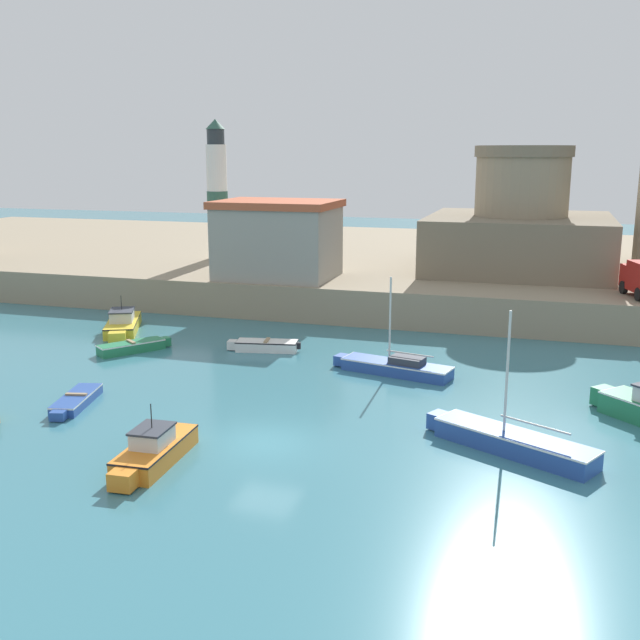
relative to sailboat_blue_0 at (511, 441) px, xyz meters
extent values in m
plane|color=teal|center=(-9.23, -1.78, -0.43)|extent=(200.00, 200.00, 0.00)
cube|color=gray|center=(-9.23, 38.13, 0.76)|extent=(120.00, 40.00, 2.39)
cube|color=#284C9E|center=(0.13, -0.07, -0.05)|extent=(6.22, 4.19, 0.77)
cube|color=#284C9E|center=(-2.93, 1.52, -0.05)|extent=(0.96, 1.03, 0.65)
cube|color=white|center=(0.13, -0.07, 0.30)|extent=(6.28, 4.23, 0.07)
cylinder|color=silver|center=(-0.28, 0.15, 2.66)|extent=(0.10, 0.10, 4.64)
cylinder|color=silver|center=(0.83, -0.43, 0.89)|extent=(2.53, 1.37, 0.08)
cube|color=#237A4C|center=(3.67, 6.52, 0.04)|extent=(1.18, 1.19, 0.80)
cube|color=#237A4C|center=(-21.28, 8.48, -0.14)|extent=(3.04, 3.63, 0.58)
cube|color=#237A4C|center=(-20.06, 10.18, -0.14)|extent=(0.77, 0.75, 0.49)
cube|color=white|center=(-21.28, 8.48, 0.11)|extent=(3.07, 3.67, 0.07)
cube|color=#997F5B|center=(-21.28, 8.48, 0.19)|extent=(0.87, 0.70, 0.08)
cube|color=yellow|center=(-24.49, 12.89, -0.08)|extent=(3.88, 5.54, 0.70)
cube|color=yellow|center=(-23.19, 10.14, -0.08)|extent=(1.24, 1.15, 0.60)
cube|color=black|center=(-24.49, 12.89, 0.23)|extent=(3.92, 5.60, 0.07)
cube|color=silver|center=(-24.38, 12.65, 0.59)|extent=(2.01, 2.25, 0.64)
cube|color=#2D333D|center=(-24.38, 12.65, 0.95)|extent=(2.16, 2.43, 0.08)
cylinder|color=black|center=(-24.38, 12.65, 1.44)|extent=(0.04, 0.04, 0.90)
cube|color=orange|center=(-12.34, -4.77, -0.06)|extent=(1.75, 4.30, 0.74)
cube|color=orange|center=(-12.21, -7.22, -0.06)|extent=(0.88, 0.73, 0.63)
cube|color=black|center=(-12.34, -4.77, 0.27)|extent=(1.77, 4.34, 0.07)
cube|color=silver|center=(-12.33, -4.98, 0.60)|extent=(1.22, 1.54, 0.58)
cube|color=#2D333D|center=(-12.33, -4.98, 0.93)|extent=(1.31, 1.67, 0.08)
cylinder|color=black|center=(-12.33, -4.98, 1.42)|extent=(0.04, 0.04, 0.90)
cube|color=white|center=(-14.05, 11.01, -0.14)|extent=(3.59, 1.80, 0.58)
cube|color=white|center=(-16.01, 10.66, -0.14)|extent=(0.65, 0.75, 0.49)
cube|color=black|center=(-14.05, 11.01, 0.11)|extent=(3.63, 1.82, 0.07)
cube|color=#997F5B|center=(-14.05, 11.01, 0.19)|extent=(0.38, 1.04, 0.08)
cube|color=black|center=(-12.25, 11.34, -0.09)|extent=(0.23, 0.23, 0.36)
cube|color=#284C9E|center=(-18.87, -0.18, -0.20)|extent=(1.93, 3.74, 0.45)
cube|color=#284C9E|center=(-18.40, -2.16, -0.20)|extent=(0.72, 0.64, 0.38)
cube|color=white|center=(-18.87, -0.18, -0.02)|extent=(1.95, 3.77, 0.07)
cube|color=#997F5B|center=(-18.87, -0.18, 0.06)|extent=(0.98, 0.42, 0.08)
cube|color=#284C9E|center=(-6.10, 8.66, -0.12)|extent=(5.82, 2.69, 0.62)
cube|color=#284C9E|center=(-9.17, 9.37, -0.12)|extent=(0.82, 0.93, 0.52)
cube|color=white|center=(-6.10, 8.66, 0.15)|extent=(5.88, 2.72, 0.07)
cylinder|color=silver|center=(-6.51, 8.76, 2.37)|extent=(0.10, 0.10, 4.36)
cylinder|color=silver|center=(-5.41, 8.51, 0.74)|extent=(2.49, 0.65, 0.08)
cube|color=#333842|center=(-5.55, 8.54, 0.37)|extent=(1.88, 1.38, 0.36)
cube|color=#796C57|center=(-1.23, 30.07, 3.98)|extent=(13.13, 13.13, 4.04)
cylinder|color=gray|center=(-1.23, 30.07, 6.11)|extent=(6.73, 6.73, 8.30)
cylinder|color=#796C57|center=(-1.23, 30.07, 10.66)|extent=(7.07, 7.07, 0.80)
cylinder|color=silver|center=(-25.23, 29.18, 6.57)|extent=(1.65, 1.65, 9.23)
cylinder|color=#2D5647|center=(-25.23, 29.18, 7.03)|extent=(1.70, 1.70, 0.90)
cylinder|color=#262D33|center=(-25.23, 29.18, 11.79)|extent=(1.40, 1.40, 1.20)
cone|color=#2D5647|center=(-25.23, 29.18, 12.79)|extent=(1.57, 1.57, 0.80)
cube|color=gray|center=(-17.23, 21.61, 4.40)|extent=(7.79, 6.03, 4.89)
cube|color=#B25133|center=(-17.23, 21.61, 7.09)|extent=(8.18, 6.33, 0.50)
cube|color=#AD1E19|center=(6.43, 22.46, 3.06)|extent=(2.29, 1.83, 1.40)
cube|color=#334756|center=(6.30, 22.89, 3.26)|extent=(1.76, 0.64, 0.70)
cylinder|color=black|center=(5.55, 22.09, 2.36)|extent=(0.50, 0.85, 0.80)
cylinder|color=black|center=(6.24, 19.84, 2.36)|extent=(0.50, 0.85, 0.80)
camera|label=1|loc=(0.86, -27.42, 10.65)|focal=42.00mm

